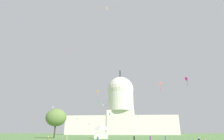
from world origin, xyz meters
TOP-DOWN VIEW (x-y plane):
  - capitol_building at (-3.19, 173.60)m, footprint 118.16×29.69m
  - event_tent at (-8.06, 55.52)m, footprint 5.81×5.43m
  - tree_west_far at (-30.17, 58.23)m, footprint 10.73×9.20m
  - person_black_back_center at (5.40, 32.39)m, footprint 0.56×0.56m
  - person_denim_aisle_center at (-4.65, 24.75)m, footprint 0.66×0.66m
  - person_olive_near_tent at (-17.50, 22.58)m, footprint 0.40×0.40m
  - person_tan_mid_left at (-20.67, 47.43)m, footprint 0.51×0.51m
  - person_grey_deep_crowd at (-23.67, 50.88)m, footprint 0.46×0.46m
  - person_denim_near_tree_west at (17.21, 44.50)m, footprint 0.43×0.43m
  - person_purple_front_right at (10.61, 34.83)m, footprint 0.50×0.50m
  - kite_gold_high at (-3.84, 35.17)m, footprint 0.47×0.56m
  - kite_orange_high at (-21.97, 124.78)m, footprint 1.44×1.42m
  - kite_pink_high at (-38.16, 87.74)m, footprint 0.86×0.85m
  - kite_green_mid at (-19.57, 118.83)m, footprint 1.05×1.05m
  - kite_white_low at (-37.77, 71.34)m, footprint 0.63×0.30m
  - kite_turquoise_low at (-7.19, 85.00)m, footprint 0.67×0.44m
  - kite_magenta_mid at (25.29, 37.63)m, footprint 1.21×1.20m
  - kite_yellow_mid at (-19.89, 148.80)m, footprint 1.13×0.26m
  - kite_black_low at (-36.86, 119.37)m, footprint 0.68×1.09m
  - kite_blue_low at (10.60, 94.73)m, footprint 1.34×1.41m
  - kite_red_mid at (16.85, 43.59)m, footprint 0.85×0.45m
  - kite_violet_high at (38.84, 113.01)m, footprint 0.55×1.13m
  - kite_cyan_mid at (-12.55, 115.83)m, footprint 0.80×0.64m

SIDE VIEW (x-z plane):
  - person_grey_deep_crowd at x=-23.67m, z-range -0.06..1.46m
  - person_denim_aisle_center at x=-4.65m, z-range -0.09..1.59m
  - person_denim_near_tree_west at x=17.21m, z-range -0.06..1.60m
  - person_purple_front_right at x=10.61m, z-range -0.08..1.63m
  - person_olive_near_tent at x=-17.50m, z-range -0.06..1.64m
  - person_black_back_center at x=5.40m, z-range -0.08..1.66m
  - person_tan_mid_left at x=-20.67m, z-range -0.08..1.67m
  - event_tent at x=-8.06m, z-range 0.06..6.07m
  - tree_west_far at x=-30.17m, z-range 2.58..15.95m
  - kite_blue_low at x=10.60m, z-range 10.20..13.17m
  - kite_black_low at x=-36.86m, z-range 12.17..13.52m
  - kite_turquoise_low at x=-7.19m, z-range 12.54..13.78m
  - kite_white_low at x=-37.77m, z-range 14.48..16.95m
  - kite_red_mid at x=16.85m, z-range 18.49..22.53m
  - kite_magenta_mid at x=25.29m, z-range 19.36..22.57m
  - kite_cyan_mid at x=-12.55m, z-range 22.26..23.28m
  - capitol_building at x=-3.19m, z-range -11.05..60.99m
  - kite_green_mid at x=-19.57m, z-range 24.84..27.95m
  - kite_yellow_mid at x=-19.89m, z-range 27.65..28.42m
  - kite_orange_high at x=-21.97m, z-range 34.41..38.49m
  - kite_violet_high at x=38.84m, z-range 35.84..38.13m
  - kite_gold_high at x=-3.84m, z-range 51.13..52.57m
  - kite_pink_high at x=-38.16m, z-range 56.78..61.05m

